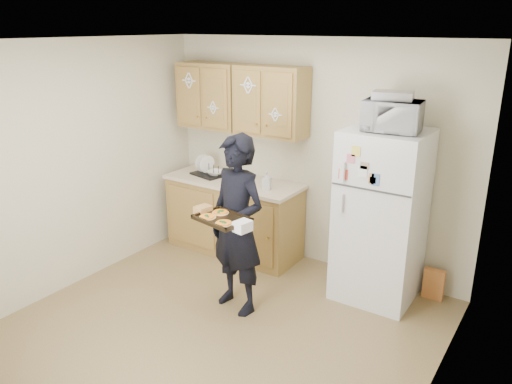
{
  "coord_description": "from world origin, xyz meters",
  "views": [
    {
      "loc": [
        2.42,
        -2.99,
        2.62
      ],
      "look_at": [
        0.15,
        0.45,
        1.23
      ],
      "focal_mm": 35.0,
      "sensor_mm": 36.0,
      "label": 1
    }
  ],
  "objects_px": {
    "person": "(237,225)",
    "dish_rack": "(209,169)",
    "microwave": "(392,116)",
    "refrigerator": "(381,217)",
    "baking_tray": "(222,219)"
  },
  "relations": [
    {
      "from": "person",
      "to": "dish_rack",
      "type": "relative_size",
      "value": 4.38
    },
    {
      "from": "microwave",
      "to": "person",
      "type": "bearing_deg",
      "value": -146.63
    },
    {
      "from": "refrigerator",
      "to": "person",
      "type": "distance_m",
      "value": 1.41
    },
    {
      "from": "refrigerator",
      "to": "dish_rack",
      "type": "relative_size",
      "value": 4.36
    },
    {
      "from": "refrigerator",
      "to": "baking_tray",
      "type": "distance_m",
      "value": 1.6
    },
    {
      "from": "person",
      "to": "microwave",
      "type": "bearing_deg",
      "value": 51.23
    },
    {
      "from": "person",
      "to": "baking_tray",
      "type": "xyz_separation_m",
      "value": [
        0.06,
        -0.29,
        0.17
      ]
    },
    {
      "from": "microwave",
      "to": "dish_rack",
      "type": "relative_size",
      "value": 1.29
    },
    {
      "from": "microwave",
      "to": "dish_rack",
      "type": "height_order",
      "value": "microwave"
    },
    {
      "from": "refrigerator",
      "to": "baking_tray",
      "type": "height_order",
      "value": "refrigerator"
    },
    {
      "from": "person",
      "to": "baking_tray",
      "type": "relative_size",
      "value": 3.82
    },
    {
      "from": "baking_tray",
      "to": "microwave",
      "type": "xyz_separation_m",
      "value": [
        1.01,
        1.21,
        0.81
      ]
    },
    {
      "from": "refrigerator",
      "to": "microwave",
      "type": "distance_m",
      "value": 0.99
    },
    {
      "from": "person",
      "to": "baking_tray",
      "type": "distance_m",
      "value": 0.35
    },
    {
      "from": "baking_tray",
      "to": "dish_rack",
      "type": "xyz_separation_m",
      "value": [
        -1.19,
        1.3,
        -0.05
      ]
    }
  ]
}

